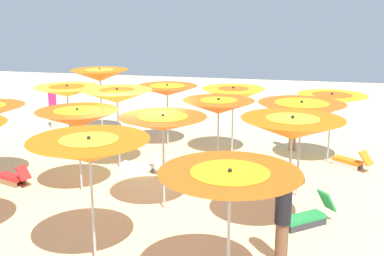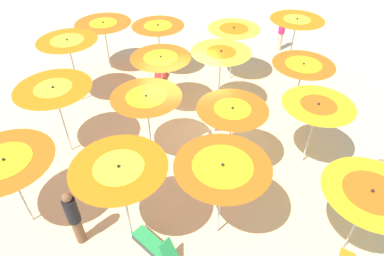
{
  "view_description": "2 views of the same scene",
  "coord_description": "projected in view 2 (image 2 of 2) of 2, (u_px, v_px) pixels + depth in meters",
  "views": [
    {
      "loc": [
        11.17,
        3.97,
        4.64
      ],
      "look_at": [
        -1.39,
        1.15,
        1.35
      ],
      "focal_mm": 43.96,
      "sensor_mm": 36.0,
      "label": 1
    },
    {
      "loc": [
        1.07,
        8.97,
        7.59
      ],
      "look_at": [
        -0.04,
        1.49,
        1.32
      ],
      "focal_mm": 31.71,
      "sensor_mm": 36.0,
      "label": 2
    }
  ],
  "objects": [
    {
      "name": "lounger_1",
      "position": [
        215.0,
        117.0,
        12.08
      ],
      "size": [
        0.5,
        1.26,
        0.58
      ],
      "rotation": [
        0.0,
        0.0,
        4.56
      ],
      "color": "silver",
      "rests_on": "ground"
    },
    {
      "name": "beach_ball",
      "position": [
        56.0,
        75.0,
        14.44
      ],
      "size": [
        0.24,
        0.24,
        0.24
      ],
      "primitive_type": "sphere",
      "color": "#337FE5",
      "rests_on": "ground"
    },
    {
      "name": "beach_umbrella_9",
      "position": [
        221.0,
        57.0,
        11.39
      ],
      "size": [
        2.03,
        2.03,
        2.42
      ],
      "color": "#B2B2B7",
      "rests_on": "ground"
    },
    {
      "name": "beachgoer_0",
      "position": [
        282.0,
        30.0,
        15.83
      ],
      "size": [
        0.3,
        0.3,
        1.88
      ],
      "rotation": [
        0.0,
        0.0,
        2.31
      ],
      "color": "beige",
      "rests_on": "ground"
    },
    {
      "name": "beach_umbrella_8",
      "position": [
        234.0,
        32.0,
        13.14
      ],
      "size": [
        2.04,
        2.04,
        2.29
      ],
      "color": "#B2B2B7",
      "rests_on": "ground"
    },
    {
      "name": "beach_umbrella_14",
      "position": [
        317.0,
        111.0,
        9.4
      ],
      "size": [
        1.99,
        1.99,
        2.24
      ],
      "color": "#B2B2B7",
      "rests_on": "ground"
    },
    {
      "name": "beach_umbrella_7",
      "position": [
        120.0,
        174.0,
        7.12
      ],
      "size": [
        2.07,
        2.07,
        2.57
      ],
      "color": "#B2B2B7",
      "rests_on": "ground"
    },
    {
      "name": "beach_umbrella_12",
      "position": [
        296.0,
        24.0,
        13.27
      ],
      "size": [
        2.1,
        2.1,
        2.51
      ],
      "color": "#B2B2B7",
      "rests_on": "ground"
    },
    {
      "name": "beach_umbrella_2",
      "position": [
        55.0,
        94.0,
        9.65
      ],
      "size": [
        2.18,
        2.18,
        2.45
      ],
      "color": "#B2B2B7",
      "rests_on": "ground"
    },
    {
      "name": "beach_umbrella_13",
      "position": [
        303.0,
        69.0,
        11.26
      ],
      "size": [
        2.06,
        2.06,
        2.15
      ],
      "color": "#B2B2B7",
      "rests_on": "ground"
    },
    {
      "name": "beach_umbrella_1",
      "position": [
        68.0,
        45.0,
        11.76
      ],
      "size": [
        2.09,
        2.09,
        2.55
      ],
      "color": "#B2B2B7",
      "rests_on": "ground"
    },
    {
      "name": "beachgoer_2",
      "position": [
        74.0,
        217.0,
        7.91
      ],
      "size": [
        0.3,
        0.3,
        1.78
      ],
      "rotation": [
        0.0,
        0.0,
        1.44
      ],
      "color": "brown",
      "rests_on": "ground"
    },
    {
      "name": "beach_umbrella_10",
      "position": [
        232.0,
        114.0,
        9.11
      ],
      "size": [
        1.94,
        1.94,
        2.31
      ],
      "color": "#B2B2B7",
      "rests_on": "ground"
    },
    {
      "name": "beach_umbrella_15",
      "position": [
        370.0,
        196.0,
        7.08
      ],
      "size": [
        2.06,
        2.06,
        2.19
      ],
      "color": "#B2B2B7",
      "rests_on": "ground"
    },
    {
      "name": "lounger_0",
      "position": [
        161.0,
        76.0,
        14.2
      ],
      "size": [
        0.68,
        1.16,
        0.59
      ],
      "rotation": [
        0.0,
        0.0,
        4.38
      ],
      "color": "olive",
      "rests_on": "ground"
    },
    {
      "name": "lounger_2",
      "position": [
        154.0,
        244.0,
        8.18
      ],
      "size": [
        1.1,
        1.23,
        0.72
      ],
      "rotation": [
        0.0,
        0.0,
        5.4
      ],
      "color": "#333338",
      "rests_on": "ground"
    },
    {
      "name": "beach_umbrella_11",
      "position": [
        222.0,
        172.0,
        7.28
      ],
      "size": [
        2.11,
        2.11,
        2.48
      ],
      "color": "#B2B2B7",
      "rests_on": "ground"
    },
    {
      "name": "beachgoer_1",
      "position": [
        371.0,
        184.0,
        8.69
      ],
      "size": [
        0.3,
        0.3,
        1.79
      ],
      "rotation": [
        0.0,
        0.0,
        2.95
      ],
      "color": "#A3704C",
      "rests_on": "ground"
    },
    {
      "name": "beach_umbrella_5",
      "position": [
        161.0,
        63.0,
        11.51
      ],
      "size": [
        2.06,
        2.06,
        2.22
      ],
      "color": "#B2B2B7",
      "rests_on": "ground"
    },
    {
      "name": "beach_umbrella_0",
      "position": [
        104.0,
        26.0,
        13.88
      ],
      "size": [
        2.29,
        2.29,
        2.15
      ],
      "color": "#B2B2B7",
      "rests_on": "ground"
    },
    {
      "name": "lounger_4",
      "position": [
        212.0,
        151.0,
        10.68
      ],
      "size": [
        0.89,
        1.34,
        0.64
      ],
      "rotation": [
        0.0,
        0.0,
        8.32
      ],
      "color": "#333338",
      "rests_on": "ground"
    },
    {
      "name": "beach_umbrella_4",
      "position": [
        158.0,
        29.0,
        13.59
      ],
      "size": [
        2.11,
        2.11,
        2.19
      ],
      "color": "#B2B2B7",
      "rests_on": "ground"
    },
    {
      "name": "ground",
      "position": [
        185.0,
        131.0,
        11.81
      ],
      "size": [
        40.67,
        40.67,
        0.04
      ],
      "primitive_type": "cube",
      "color": "beige"
    },
    {
      "name": "beach_umbrella_6",
      "position": [
        147.0,
        101.0,
        9.53
      ],
      "size": [
        2.02,
        2.02,
        2.32
      ],
      "color": "#B2B2B7",
      "rests_on": "ground"
    },
    {
      "name": "beach_umbrella_3",
      "position": [
        7.0,
        166.0,
        7.67
      ],
      "size": [
        2.22,
        2.22,
        2.28
      ],
      "color": "#B2B2B7",
      "rests_on": "ground"
    }
  ]
}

